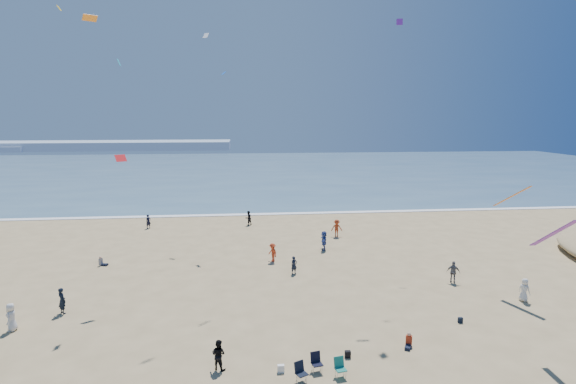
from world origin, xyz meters
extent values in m
cube|color=#476B84|center=(0.00, 95.00, 0.03)|extent=(220.00, 100.00, 0.06)
cube|color=white|center=(0.00, 45.00, 0.04)|extent=(220.00, 1.20, 0.08)
cube|color=#7A8EA8|center=(-60.00, 170.00, 1.60)|extent=(110.00, 20.00, 3.20)
imported|color=slate|center=(16.20, 18.58, 0.86)|extent=(1.09, 0.86, 1.73)
imported|color=#B8381A|center=(2.38, 25.22, 0.84)|extent=(1.10, 1.26, 1.69)
imported|color=black|center=(3.93, 21.82, 0.75)|extent=(0.65, 0.56, 1.50)
imported|color=black|center=(0.41, 39.27, 0.87)|extent=(1.07, 1.04, 1.73)
imported|color=#344991|center=(7.64, 28.31, 0.94)|extent=(0.82, 1.82, 1.89)
imported|color=#9E3316|center=(9.92, 33.04, 0.94)|extent=(1.28, 0.82, 1.88)
imported|color=black|center=(-11.25, 38.88, 0.82)|extent=(0.71, 0.68, 1.63)
imported|color=black|center=(-1.61, 8.04, 0.81)|extent=(0.98, 0.92, 1.61)
imported|color=silver|center=(-14.40, 13.63, 0.87)|extent=(0.62, 0.90, 1.74)
imported|color=silver|center=(19.52, 14.60, 0.83)|extent=(0.86, 0.97, 1.67)
imported|color=black|center=(-12.28, 15.85, 0.89)|extent=(0.77, 0.75, 1.78)
cube|color=white|center=(1.57, 7.41, 0.20)|extent=(0.35, 0.20, 0.40)
cube|color=black|center=(5.32, 8.44, 0.19)|extent=(0.30, 0.22, 0.38)
cube|color=black|center=(13.43, 11.83, 0.17)|extent=(0.28, 0.18, 0.34)
cube|color=#68219C|center=(14.66, 29.01, 21.68)|extent=(0.65, 0.47, 0.63)
cube|color=yellow|center=(-17.55, 33.99, 23.26)|extent=(0.32, 0.52, 0.49)
cube|color=blue|center=(-1.91, 33.47, 17.27)|extent=(0.55, 0.76, 0.30)
cube|color=red|center=(-8.88, 19.47, 10.01)|extent=(0.85, 0.77, 0.48)
cube|color=orange|center=(-9.22, 15.82, 18.82)|extent=(0.89, 0.78, 0.33)
cube|color=#1FA4C7|center=(-8.67, 19.76, 16.68)|extent=(0.23, 0.57, 0.44)
cube|color=white|center=(-3.92, 38.03, 21.67)|extent=(0.71, 0.69, 0.56)
cube|color=#6E2594|center=(16.09, 7.79, 6.84)|extent=(0.35, 3.14, 2.21)
cube|color=orange|center=(19.49, 16.93, 7.16)|extent=(0.35, 2.64, 1.87)
camera|label=1|loc=(-0.23, -13.68, 12.97)|focal=28.00mm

